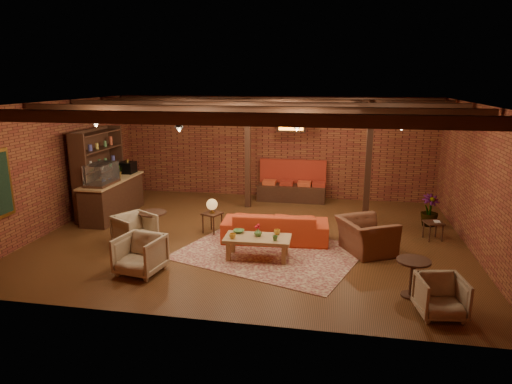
% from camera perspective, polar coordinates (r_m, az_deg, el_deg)
% --- Properties ---
extents(floor, '(10.00, 10.00, 0.00)m').
position_cam_1_polar(floor, '(11.15, -0.62, -5.59)').
color(floor, '#37240D').
rests_on(floor, ground).
extents(ceiling, '(10.00, 8.00, 0.02)m').
position_cam_1_polar(ceiling, '(10.51, -0.67, 11.06)').
color(ceiling, black).
rests_on(ceiling, wall_back).
extents(wall_back, '(10.00, 0.02, 3.20)m').
position_cam_1_polar(wall_back, '(14.60, 2.39, 5.58)').
color(wall_back, maroon).
rests_on(wall_back, ground).
extents(wall_front, '(10.00, 0.02, 3.20)m').
position_cam_1_polar(wall_front, '(6.96, -6.99, -4.03)').
color(wall_front, maroon).
rests_on(wall_front, ground).
extents(wall_left, '(0.02, 8.00, 3.20)m').
position_cam_1_polar(wall_left, '(12.65, -23.50, 3.11)').
color(wall_left, maroon).
rests_on(wall_left, ground).
extents(wall_right, '(0.02, 8.00, 3.20)m').
position_cam_1_polar(wall_right, '(10.94, 26.02, 1.29)').
color(wall_right, maroon).
rests_on(wall_right, ground).
extents(ceiling_beams, '(9.80, 6.40, 0.22)m').
position_cam_1_polar(ceiling_beams, '(10.52, -0.66, 10.41)').
color(ceiling_beams, '#321810').
rests_on(ceiling_beams, ceiling).
extents(ceiling_pipe, '(9.60, 0.12, 0.12)m').
position_cam_1_polar(ceiling_pipe, '(12.11, 0.82, 9.80)').
color(ceiling_pipe, black).
rests_on(ceiling_pipe, ceiling).
extents(post_left, '(0.16, 0.16, 3.20)m').
position_cam_1_polar(post_left, '(13.34, -1.03, 4.78)').
color(post_left, '#321810').
rests_on(post_left, ground).
extents(post_right, '(0.16, 0.16, 3.20)m').
position_cam_1_polar(post_right, '(12.51, 13.88, 3.76)').
color(post_right, '#321810').
rests_on(post_right, ground).
extents(service_counter, '(0.80, 2.50, 1.60)m').
position_cam_1_polar(service_counter, '(13.19, -17.52, 0.47)').
color(service_counter, '#321810').
rests_on(service_counter, ground).
extents(plant_counter, '(0.35, 0.39, 0.30)m').
position_cam_1_polar(plant_counter, '(13.23, -16.87, 2.42)').
color(plant_counter, '#337F33').
rests_on(plant_counter, service_counter).
extents(shelving_hutch, '(0.52, 2.00, 2.40)m').
position_cam_1_polar(shelving_hutch, '(13.38, -18.97, 2.31)').
color(shelving_hutch, '#321810').
rests_on(shelving_hutch, ground).
extents(banquette, '(2.10, 0.70, 1.00)m').
position_cam_1_polar(banquette, '(14.30, 4.47, 0.88)').
color(banquette, '#9D291A').
rests_on(banquette, ground).
extents(service_sign, '(0.86, 0.06, 0.30)m').
position_cam_1_polar(service_sign, '(13.55, 4.41, 8.09)').
color(service_sign, orange).
rests_on(service_sign, ceiling).
extents(ceiling_spotlights, '(6.40, 4.40, 0.28)m').
position_cam_1_polar(ceiling_spotlights, '(10.54, -0.66, 9.22)').
color(ceiling_spotlights, black).
rests_on(ceiling_spotlights, ceiling).
extents(rug, '(4.42, 3.87, 0.01)m').
position_cam_1_polar(rug, '(10.16, 1.72, -7.56)').
color(rug, maroon).
rests_on(rug, floor).
extents(sofa, '(2.53, 1.12, 0.72)m').
position_cam_1_polar(sofa, '(10.76, 2.43, -4.31)').
color(sofa, '#BF391A').
rests_on(sofa, floor).
extents(coffee_table, '(1.42, 0.74, 0.73)m').
position_cam_1_polar(coffee_table, '(9.72, 0.12, -5.93)').
color(coffee_table, '#A37F4C').
rests_on(coffee_table, floor).
extents(side_table_lamp, '(0.54, 0.54, 0.87)m').
position_cam_1_polar(side_table_lamp, '(11.29, -5.52, -1.89)').
color(side_table_lamp, '#321810').
rests_on(side_table_lamp, floor).
extents(round_table_left, '(0.65, 0.65, 0.67)m').
position_cam_1_polar(round_table_left, '(11.11, -12.74, -3.54)').
color(round_table_left, '#321810').
rests_on(round_table_left, floor).
extents(armchair_a, '(1.04, 1.06, 0.81)m').
position_cam_1_polar(armchair_a, '(10.81, -14.91, -4.43)').
color(armchair_a, beige).
rests_on(armchair_a, floor).
extents(armchair_b, '(0.94, 0.90, 0.84)m').
position_cam_1_polar(armchair_b, '(9.29, -14.31, -7.38)').
color(armchair_b, beige).
rests_on(armchair_b, floor).
extents(armchair_right, '(1.21, 1.38, 1.02)m').
position_cam_1_polar(armchair_right, '(10.30, 13.63, -4.68)').
color(armchair_right, brown).
rests_on(armchair_right, floor).
extents(side_table_book, '(0.49, 0.49, 0.46)m').
position_cam_1_polar(side_table_book, '(11.62, 21.32, -3.65)').
color(side_table_book, '#321810').
rests_on(side_table_book, floor).
extents(round_table_right, '(0.59, 0.59, 0.69)m').
position_cam_1_polar(round_table_right, '(8.53, 19.01, -9.45)').
color(round_table_right, '#321810').
rests_on(round_table_right, floor).
extents(armchair_far, '(0.81, 0.77, 0.73)m').
position_cam_1_polar(armchair_far, '(8.08, 22.12, -11.81)').
color(armchair_far, beige).
rests_on(armchair_far, floor).
extents(plant_tall, '(1.78, 1.78, 2.48)m').
position_cam_1_polar(plant_tall, '(12.49, 21.20, 1.50)').
color(plant_tall, '#4C7F4C').
rests_on(plant_tall, floor).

